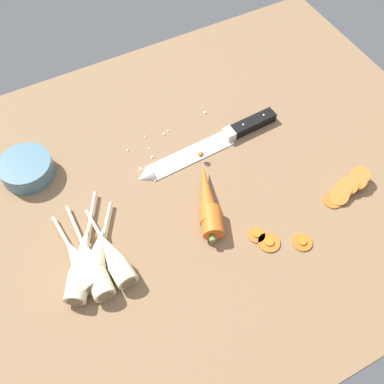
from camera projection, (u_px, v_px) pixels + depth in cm
name	position (u px, v px, depth cm)	size (l,w,h in cm)	color
ground_plane	(188.00, 194.00, 96.26)	(120.00, 90.00, 4.00)	brown
chefs_knife	(207.00, 146.00, 100.12)	(34.83, 5.45, 4.18)	silver
whole_carrot	(207.00, 201.00, 90.41)	(10.29, 20.09, 4.20)	#D6601E
parsnip_front	(92.00, 264.00, 83.04)	(4.03, 21.48, 4.00)	beige
parsnip_mid_left	(114.00, 257.00, 83.79)	(4.77, 18.54, 4.00)	beige
parsnip_mid_right	(79.00, 263.00, 83.14)	(5.03, 18.25, 4.00)	beige
parsnip_back	(97.00, 256.00, 83.88)	(11.94, 16.96, 4.00)	beige
parsnip_outer	(82.00, 262.00, 83.28)	(13.52, 21.54, 4.00)	beige
carrot_slice_stack	(347.00, 188.00, 93.27)	(11.62, 5.49, 3.71)	#D6601E
carrot_slice_stray_near	(269.00, 242.00, 87.33)	(4.25, 4.25, 0.70)	#D6601E
carrot_slice_stray_mid	(302.00, 242.00, 87.38)	(3.89, 3.89, 0.70)	#D6601E
carrot_slice_stray_far	(256.00, 235.00, 88.24)	(3.48, 3.48, 0.70)	#D6601E
prep_bowl	(26.00, 168.00, 94.92)	(11.00, 11.00, 4.00)	slate
mince_crumbs	(168.00, 146.00, 100.46)	(21.07, 11.69, 0.88)	beige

